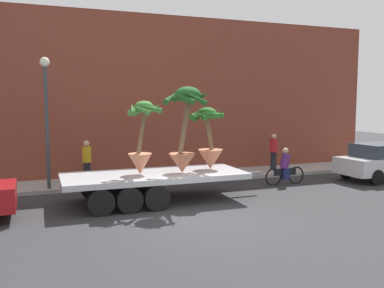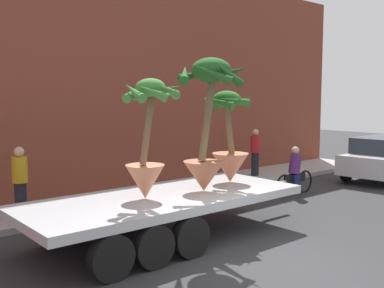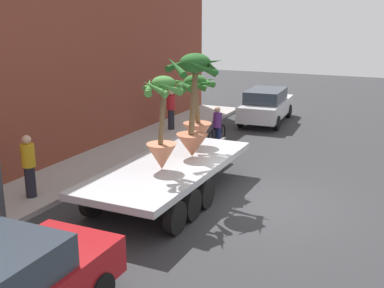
# 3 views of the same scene
# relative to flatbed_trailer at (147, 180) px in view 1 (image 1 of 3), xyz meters

# --- Properties ---
(ground_plane) EXTENTS (60.00, 60.00, 0.00)m
(ground_plane) POSITION_rel_flatbed_trailer_xyz_m (0.94, -2.53, -0.77)
(ground_plane) COLOR #2D2D30
(sidewalk) EXTENTS (24.00, 2.20, 0.15)m
(sidewalk) POSITION_rel_flatbed_trailer_xyz_m (0.94, 3.57, -0.70)
(sidewalk) COLOR #A39E99
(sidewalk) RESTS_ON ground
(building_facade) EXTENTS (24.00, 1.20, 7.22)m
(building_facade) POSITION_rel_flatbed_trailer_xyz_m (0.94, 5.27, 2.83)
(building_facade) COLOR brown
(building_facade) RESTS_ON ground
(flatbed_trailer) EXTENTS (7.10, 2.56, 0.98)m
(flatbed_trailer) POSITION_rel_flatbed_trailer_xyz_m (0.00, 0.00, 0.00)
(flatbed_trailer) COLOR #B7BABF
(flatbed_trailer) RESTS_ON ground
(potted_palm_rear) EXTENTS (1.11, 1.18, 2.43)m
(potted_palm_rear) POSITION_rel_flatbed_trailer_xyz_m (-0.18, -0.03, 1.35)
(potted_palm_rear) COLOR #C17251
(potted_palm_rear) RESTS_ON flatbed_trailer
(potted_palm_middle) EXTENTS (1.63, 1.60, 2.90)m
(potted_palm_middle) POSITION_rel_flatbed_trailer_xyz_m (1.26, -0.24, 1.76)
(potted_palm_middle) COLOR #B26647
(potted_palm_middle) RESTS_ON flatbed_trailer
(potted_palm_front) EXTENTS (1.36, 1.30, 2.20)m
(potted_palm_front) POSITION_rel_flatbed_trailer_xyz_m (2.29, 0.13, 1.25)
(potted_palm_front) COLOR #B26647
(potted_palm_front) RESTS_ON flatbed_trailer
(cyclist) EXTENTS (1.84, 0.35, 1.54)m
(cyclist) POSITION_rel_flatbed_trailer_xyz_m (6.01, 0.94, -0.11)
(cyclist) COLOR black
(cyclist) RESTS_ON ground
(pedestrian_near_gate) EXTENTS (0.36, 0.36, 1.71)m
(pedestrian_near_gate) POSITION_rel_flatbed_trailer_xyz_m (7.04, 3.48, 0.27)
(pedestrian_near_gate) COLOR black
(pedestrian_near_gate) RESTS_ON sidewalk
(pedestrian_far_left) EXTENTS (0.36, 0.36, 1.71)m
(pedestrian_far_left) POSITION_rel_flatbed_trailer_xyz_m (-1.61, 3.24, 0.27)
(pedestrian_far_left) COLOR black
(pedestrian_far_left) RESTS_ON sidewalk
(street_lamp) EXTENTS (0.36, 0.36, 4.83)m
(street_lamp) POSITION_rel_flatbed_trailer_xyz_m (-3.06, 2.77, 2.46)
(street_lamp) COLOR #383D42
(street_lamp) RESTS_ON sidewalk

